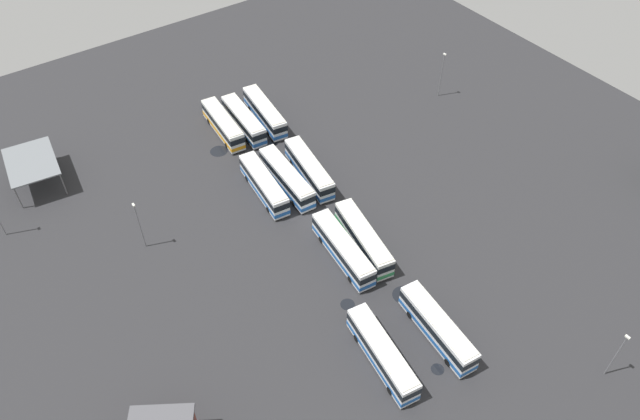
{
  "coord_description": "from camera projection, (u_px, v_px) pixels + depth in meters",
  "views": [
    {
      "loc": [
        -51.03,
        34.71,
        63.91
      ],
      "look_at": [
        -0.2,
        -1.15,
        1.58
      ],
      "focal_mm": 34.23,
      "sensor_mm": 36.0,
      "label": 1
    }
  ],
  "objects": [
    {
      "name": "ground_plane",
      "position": [
        313.0,
        220.0,
        88.82
      ],
      "size": [
        130.71,
        130.71,
        0.0
      ],
      "primitive_type": "plane",
      "color": "#28282B"
    },
    {
      "name": "bus_row1_slot0",
      "position": [
        364.0,
        238.0,
        83.7
      ],
      "size": [
        13.27,
        4.94,
        3.6
      ],
      "color": "silver",
      "rests_on": "ground_plane"
    },
    {
      "name": "bus_row3_slot2",
      "position": [
        223.0,
        124.0,
        101.92
      ],
      "size": [
        12.48,
        3.7,
        3.6
      ],
      "color": "silver",
      "rests_on": "ground_plane"
    },
    {
      "name": "bus_row3_slot0",
      "position": [
        265.0,
        112.0,
        104.37
      ],
      "size": [
        13.15,
        4.2,
        3.6
      ],
      "color": "silver",
      "rests_on": "ground_plane"
    },
    {
      "name": "lamp_post_by_building",
      "position": [
        139.0,
        224.0,
        82.05
      ],
      "size": [
        0.56,
        0.28,
        8.2
      ],
      "color": "slate",
      "rests_on": "ground_plane"
    },
    {
      "name": "puddle_back_corner",
      "position": [
        438.0,
        369.0,
        71.58
      ],
      "size": [
        1.58,
        1.58,
        0.01
      ],
      "primitive_type": "cylinder",
      "color": "black",
      "rests_on": "ground_plane"
    },
    {
      "name": "bus_row2_slot2",
      "position": [
        264.0,
        184.0,
        91.44
      ],
      "size": [
        12.76,
        3.98,
        3.6
      ],
      "color": "silver",
      "rests_on": "ground_plane"
    },
    {
      "name": "bus_row2_slot1",
      "position": [
        287.0,
        178.0,
        92.5
      ],
      "size": [
        13.29,
        3.45,
        3.6
      ],
      "color": "silver",
      "rests_on": "ground_plane"
    },
    {
      "name": "puddle_centre_drain",
      "position": [
        272.0,
        142.0,
        101.55
      ],
      "size": [
        2.13,
        2.13,
        0.01
      ],
      "primitive_type": "cylinder",
      "color": "black",
      "rests_on": "ground_plane"
    },
    {
      "name": "maintenance_shelter",
      "position": [
        31.0,
        162.0,
        91.76
      ],
      "size": [
        10.84,
        8.2,
        4.25
      ],
      "color": "slate",
      "rests_on": "ground_plane"
    },
    {
      "name": "puddle_near_shelter",
      "position": [
        348.0,
        304.0,
        78.18
      ],
      "size": [
        1.88,
        1.88,
        0.01
      ],
      "primitive_type": "cylinder",
      "color": "black",
      "rests_on": "ground_plane"
    },
    {
      "name": "bus_row1_slot1",
      "position": [
        343.0,
        249.0,
        82.33
      ],
      "size": [
        13.19,
        4.03,
        3.6
      ],
      "color": "silver",
      "rests_on": "ground_plane"
    },
    {
      "name": "bus_row0_slot0",
      "position": [
        438.0,
        327.0,
        73.47
      ],
      "size": [
        12.7,
        3.83,
        3.6
      ],
      "color": "silver",
      "rests_on": "ground_plane"
    },
    {
      "name": "bus_row2_slot0",
      "position": [
        309.0,
        169.0,
        93.97
      ],
      "size": [
        13.11,
        4.55,
        3.6
      ],
      "color": "silver",
      "rests_on": "ground_plane"
    },
    {
      "name": "puddle_front_lane",
      "position": [
        219.0,
        151.0,
        99.92
      ],
      "size": [
        2.88,
        2.88,
        0.01
      ],
      "primitive_type": "cylinder",
      "color": "black",
      "rests_on": "ground_plane"
    },
    {
      "name": "bus_row3_slot1",
      "position": [
        244.0,
        120.0,
        102.74
      ],
      "size": [
        12.48,
        3.57,
        3.6
      ],
      "color": "silver",
      "rests_on": "ground_plane"
    },
    {
      "name": "bus_row0_slot2",
      "position": [
        382.0,
        353.0,
        70.93
      ],
      "size": [
        12.81,
        4.35,
        3.6
      ],
      "color": "silver",
      "rests_on": "ground_plane"
    },
    {
      "name": "puddle_between_rows",
      "position": [
        404.0,
        295.0,
        79.24
      ],
      "size": [
        2.96,
        2.96,
        0.01
      ],
      "primitive_type": "cylinder",
      "color": "black",
      "rests_on": "ground_plane"
    },
    {
      "name": "lamp_post_far_corner",
      "position": [
        617.0,
        354.0,
        68.16
      ],
      "size": [
        0.56,
        0.28,
        7.75
      ],
      "color": "slate",
      "rests_on": "ground_plane"
    },
    {
      "name": "lamp_post_mid_lot",
      "position": [
        442.0,
        73.0,
        107.81
      ],
      "size": [
        0.56,
        0.28,
        8.6
      ],
      "color": "slate",
      "rests_on": "ground_plane"
    }
  ]
}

